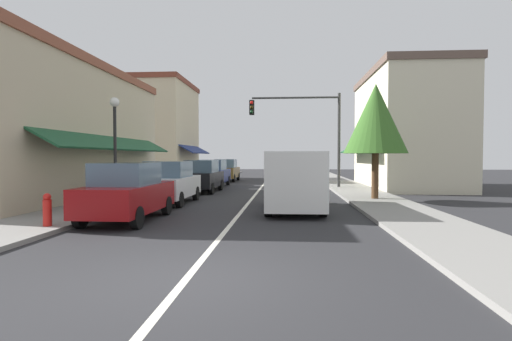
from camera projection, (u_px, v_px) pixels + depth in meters
ground_plane at (260, 189)px, 24.28m from camera, size 80.00×80.00×0.00m
sidewalk_left at (171, 188)px, 24.69m from camera, size 2.60×56.00×0.12m
sidewalk_right at (352, 189)px, 23.87m from camera, size 2.60×56.00×0.12m
lane_center_stripe at (260, 189)px, 24.28m from camera, size 0.14×52.00×0.01m
storefront_left_block at (61, 131)px, 18.86m from camera, size 5.66×14.20×6.31m
storefront_right_block at (406, 130)px, 25.47m from camera, size 6.03×10.20×7.32m
storefront_far_left at (158, 131)px, 34.81m from camera, size 6.64×8.20×8.43m
parked_car_nearest_left at (127, 192)px, 12.18m from camera, size 1.79×4.10×1.77m
parked_car_second_left at (170, 183)px, 16.74m from camera, size 1.81×4.11×1.77m
parked_car_third_left at (202, 176)px, 22.22m from camera, size 1.84×4.13×1.77m
parked_car_far_left at (213, 173)px, 26.48m from camera, size 1.88×4.15×1.77m
parked_car_distant_left at (226, 170)px, 32.20m from camera, size 1.80×4.11×1.77m
van_in_lane at (294, 179)px, 14.62m from camera, size 2.04×5.20×2.12m
traffic_signal_mast_arm at (308, 123)px, 24.52m from camera, size 5.56×0.50×5.83m
street_lamp_left_near at (115, 132)px, 15.38m from camera, size 0.36×0.36×4.22m
tree_right_near at (376, 119)px, 17.57m from camera, size 2.77×2.77×5.15m
fire_hydrant at (47, 210)px, 10.61m from camera, size 0.22×0.22×0.87m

